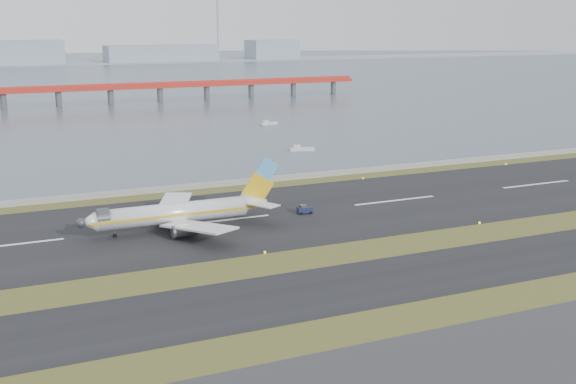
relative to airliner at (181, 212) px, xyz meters
name	(u,v)px	position (x,y,z in m)	size (l,w,h in m)	color
ground	(283,267)	(8.88, -27.01, -3.46)	(1000.00, 1000.00, 0.00)	#3E4D1B
taxiway_strip	(316,292)	(8.88, -39.01, -3.41)	(1000.00, 18.00, 0.10)	black
runway_strip	(221,221)	(8.88, 2.99, -3.41)	(1000.00, 45.00, 0.10)	black
seawall	(180,188)	(8.88, 32.99, -2.96)	(1000.00, 2.50, 1.00)	gray
bay_water	(28,76)	(8.88, 432.99, -3.46)	(1400.00, 800.00, 1.30)	#434E60
red_pier	(110,89)	(28.88, 222.99, 3.82)	(260.00, 5.00, 10.20)	#AD271D
far_shoreline	(28,58)	(22.50, 592.99, 2.61)	(1400.00, 80.00, 60.50)	#8C98A6
airliner	(181,212)	(0.00, 0.00, 0.00)	(38.52, 32.89, 12.80)	silver
pushback_tug	(304,209)	(26.15, 1.27, -2.53)	(3.15, 2.06, 1.91)	#151B3B
workboat_near	(301,149)	(57.11, 68.74, -2.87)	(7.98, 4.14, 1.85)	silver
workboat_far	(268,123)	(70.10, 126.12, -2.91)	(7.46, 3.46, 1.74)	silver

